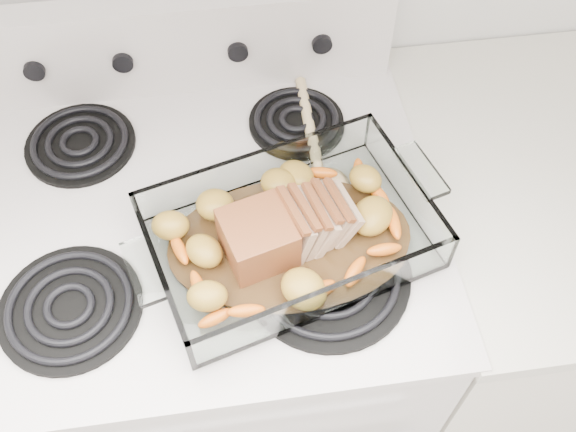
{
  "coord_description": "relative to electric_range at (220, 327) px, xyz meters",
  "views": [
    {
      "loc": [
        0.06,
        1.03,
        1.78
      ],
      "look_at": [
        0.14,
        1.58,
        0.99
      ],
      "focal_mm": 40.0,
      "sensor_mm": 36.0,
      "label": 1
    }
  ],
  "objects": [
    {
      "name": "wooden_spoon",
      "position": [
        0.22,
        0.06,
        0.46
      ],
      "size": [
        0.06,
        0.3,
        0.02
      ],
      "rotation": [
        0.0,
        0.0,
        -0.02
      ],
      "color": "beige",
      "rests_on": "electric_range"
    },
    {
      "name": "roast_vegetables",
      "position": [
        0.14,
        -0.06,
        0.49
      ],
      "size": [
        0.37,
        0.2,
        0.05
      ],
      "rotation": [
        0.0,
        0.0,
        -0.36
      ],
      "color": "orange",
      "rests_on": "baking_dish"
    },
    {
      "name": "counter_right",
      "position": [
        0.66,
        -0.0,
        -0.02
      ],
      "size": [
        0.58,
        0.68,
        0.93
      ],
      "color": "white",
      "rests_on": "ground"
    },
    {
      "name": "baking_dish",
      "position": [
        0.14,
        -0.1,
        0.48
      ],
      "size": [
        0.41,
        0.27,
        0.08
      ],
      "rotation": [
        0.0,
        0.0,
        0.27
      ],
      "color": "white",
      "rests_on": "electric_range"
    },
    {
      "name": "pork_roast",
      "position": [
        0.12,
        -0.1,
        0.51
      ],
      "size": [
        0.2,
        0.1,
        0.08
      ],
      "rotation": [
        0.0,
        0.0,
        0.14
      ],
      "color": "brown",
      "rests_on": "baking_dish"
    },
    {
      "name": "electric_range",
      "position": [
        0.0,
        0.0,
        0.0
      ],
      "size": [
        0.78,
        0.7,
        1.12
      ],
      "color": "silver",
      "rests_on": "ground"
    }
  ]
}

